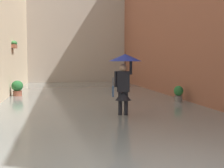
{
  "coord_description": "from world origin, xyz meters",
  "views": [
    {
      "loc": [
        1.54,
        3.84,
        1.79
      ],
      "look_at": [
        -0.18,
        -5.76,
        1.05
      ],
      "focal_mm": 49.34,
      "sensor_mm": 36.0,
      "label": 1
    }
  ],
  "objects": [
    {
      "name": "potted_plant_far_right",
      "position": [
        3.41,
        -11.23,
        0.48
      ],
      "size": [
        0.54,
        0.54,
        0.85
      ],
      "color": "brown",
      "rests_on": "ground_plane"
    },
    {
      "name": "building_facade_far",
      "position": [
        0.0,
        -21.02,
        5.56
      ],
      "size": [
        11.08,
        1.8,
        11.13
      ],
      "primitive_type": "cube",
      "color": "#A89989",
      "rests_on": "ground_plane"
    },
    {
      "name": "person_wading",
      "position": [
        -0.47,
        -5.3,
        1.45
      ],
      "size": [
        1.02,
        1.02,
        2.06
      ],
      "color": "black",
      "rests_on": "ground_plane"
    },
    {
      "name": "potted_plant_mid_left",
      "position": [
        -3.32,
        -7.93,
        0.42
      ],
      "size": [
        0.38,
        0.38,
        0.77
      ],
      "color": "#66605B",
      "rests_on": "ground_plane"
    },
    {
      "name": "flood_water",
      "position": [
        0.0,
        -10.06,
        0.06
      ],
      "size": [
        8.28,
        26.12,
        0.13
      ],
      "primitive_type": "cube",
      "color": "slate",
      "rests_on": "ground_plane"
    },
    {
      "name": "ground_plane",
      "position": [
        0.0,
        -10.06,
        0.0
      ],
      "size": [
        60.0,
        60.0,
        0.0
      ],
      "primitive_type": "plane",
      "color": "gray"
    }
  ]
}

